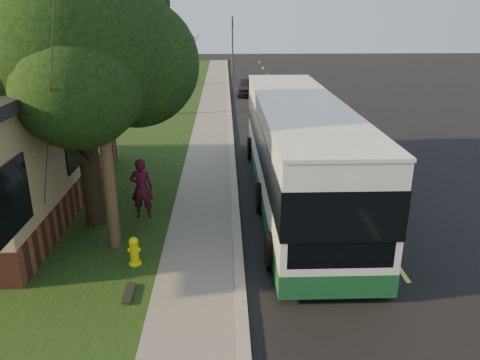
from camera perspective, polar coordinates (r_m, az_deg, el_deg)
The scene contains 16 objects.
ground at distance 12.04m, azimuth -0.16°, elevation -10.27°, with size 120.00×120.00×0.00m, color black.
road at distance 21.71m, azimuth 9.63°, elevation 3.53°, with size 8.00×80.00×0.01m, color black.
curb at distance 21.26m, azimuth -1.01°, elevation 3.62°, with size 0.25×80.00×0.12m, color gray.
sidewalk at distance 21.27m, azimuth -3.71°, elevation 3.54°, with size 2.00×80.00×0.08m, color slate.
grass_verge at distance 21.67m, azimuth -13.01°, elevation 3.35°, with size 5.00×80.00×0.07m, color black.
fire_hydrant at distance 12.04m, azimuth -12.77°, elevation -8.45°, with size 0.32×0.32×0.74m.
utility_pole at distance 11.85m, azimuth -16.91°, elevation 12.21°, with size 2.86×3.21×9.07m.
leafy_tree at distance 13.62m, azimuth -19.05°, elevation 15.19°, with size 6.30×6.00×7.80m.
bare_tree_near at distance 28.83m, azimuth -8.45°, elevation 12.03°, with size 1.38×1.21×4.31m.
bare_tree_far at distance 40.68m, azimuth -5.90°, elevation 14.23°, with size 1.38×1.21×4.03m.
traffic_signal at distance 44.49m, azimuth -0.92°, elevation 16.32°, with size 0.18×0.22×5.50m.
transit_bus at distance 15.52m, azimuth 7.09°, elevation 3.87°, with size 2.86×12.41×3.36m.
skateboarder at distance 14.41m, azimuth -11.90°, elevation -0.99°, with size 0.68×0.45×1.87m, color #450D20.
skateboard_main at distance 11.02m, azimuth -13.39°, elevation -13.25°, with size 0.22×0.81×0.08m.
dumpster at distance 21.49m, azimuth -27.04°, elevation 3.13°, with size 1.52×1.32×1.16m.
distant_car at distance 35.91m, azimuth 1.00°, elevation 11.43°, with size 1.61×4.01×1.37m, color black.
Camera 1 is at (-0.32, -10.38, 6.08)m, focal length 35.00 mm.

